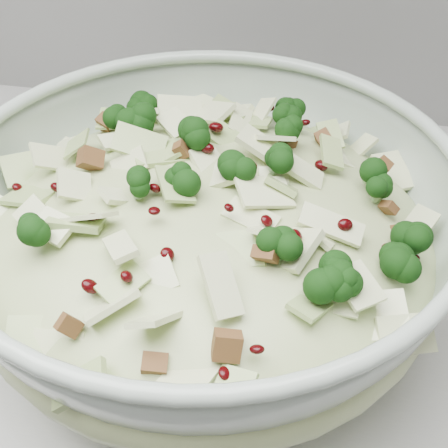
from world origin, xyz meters
TOP-DOWN VIEW (x-y plane):
  - mixing_bowl at (-0.49, 1.60)m, footprint 0.53×0.53m
  - salad at (-0.49, 1.60)m, footprint 0.48×0.48m

SIDE VIEW (x-z plane):
  - mixing_bowl at x=-0.49m, z-range 0.90..1.07m
  - salad at x=-0.49m, z-range 0.93..1.09m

